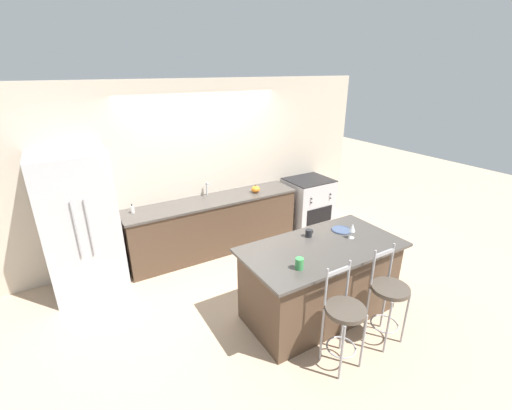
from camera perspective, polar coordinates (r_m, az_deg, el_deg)
ground_plane at (r=5.56m, az=-5.29°, el=-8.91°), size 18.00×18.00×0.00m
wall_back at (r=5.60m, az=-8.79°, el=6.22°), size 6.00×0.07×2.70m
back_counter at (r=5.64m, az=-7.07°, el=-3.27°), size 2.82×0.65×0.91m
sink_faucet at (r=5.59m, az=-8.16°, el=2.94°), size 0.02×0.13×0.22m
kitchen_island at (r=4.28m, az=10.59°, el=-12.19°), size 1.90×0.99×0.93m
refrigerator at (r=5.00m, az=-27.19°, el=-2.89°), size 0.89×0.75×1.90m
oven_range at (r=6.51m, az=8.58°, el=0.31°), size 0.79×0.72×0.94m
bar_stool_near at (r=3.62m, az=14.44°, el=-17.75°), size 0.40×0.40×1.11m
bar_stool_far at (r=4.04m, az=21.19°, el=-13.98°), size 0.40×0.40×1.11m
dinner_plate at (r=4.46m, az=14.06°, el=-4.03°), size 0.25×0.25×0.02m
wine_glass at (r=4.25m, az=15.77°, el=-3.72°), size 0.08×0.08×0.19m
coffee_mug at (r=4.21m, az=8.80°, el=-4.64°), size 0.11×0.08×0.09m
tumbler_cup at (r=3.55m, az=7.24°, el=-9.67°), size 0.09×0.09×0.12m
pumpkin_decoration at (r=5.68m, az=-0.06°, el=2.65°), size 0.15×0.15×0.14m
soap_bottle at (r=5.19m, az=-19.91°, el=-0.68°), size 0.05×0.05×0.14m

